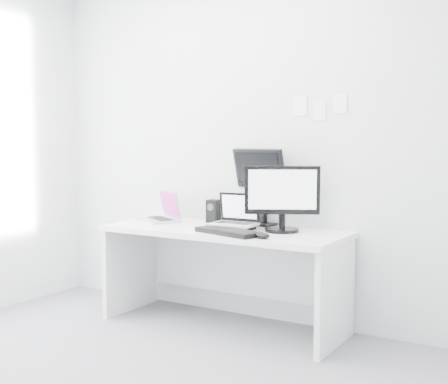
{
  "coord_description": "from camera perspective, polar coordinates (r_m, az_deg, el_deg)",
  "views": [
    {
      "loc": [
        2.26,
        -2.5,
        1.38
      ],
      "look_at": [
        0.02,
        1.23,
        1.0
      ],
      "focal_mm": 48.6,
      "sensor_mm": 36.0,
      "label": 1
    }
  ],
  "objects": [
    {
      "name": "speaker",
      "position": [
        4.74,
        -1.0,
        -1.8
      ],
      "size": [
        0.1,
        0.1,
        0.18
      ],
      "primitive_type": "cube",
      "rotation": [
        0.0,
        0.0,
        0.13
      ],
      "color": "black",
      "rests_on": "desk"
    },
    {
      "name": "wall_note_1",
      "position": [
        4.42,
        8.99,
        7.53
      ],
      "size": [
        0.09,
        0.0,
        0.13
      ],
      "primitive_type": "cube",
      "color": "white",
      "rests_on": "back_wall"
    },
    {
      "name": "wall_note_2",
      "position": [
        4.37,
        10.84,
        8.19
      ],
      "size": [
        0.1,
        0.0,
        0.14
      ],
      "primitive_type": "cube",
      "color": "white",
      "rests_on": "back_wall"
    },
    {
      "name": "samsung_monitor",
      "position": [
        4.26,
        5.49,
        -0.53
      ],
      "size": [
        0.58,
        0.46,
        0.48
      ],
      "primitive_type": "cube",
      "rotation": [
        0.0,
        0.0,
        0.48
      ],
      "color": "black",
      "rests_on": "desk"
    },
    {
      "name": "rear_monitor",
      "position": [
        4.58,
        3.48,
        0.58
      ],
      "size": [
        0.46,
        0.23,
        0.6
      ],
      "primitive_type": "cube",
      "rotation": [
        0.0,
        0.0,
        -0.16
      ],
      "color": "black",
      "rests_on": "desk"
    },
    {
      "name": "dell_laptop",
      "position": [
        4.37,
        0.86,
        -1.8
      ],
      "size": [
        0.33,
        0.26,
        0.27
      ],
      "primitive_type": "cube",
      "rotation": [
        0.0,
        0.0,
        0.04
      ],
      "color": "#BABDC2",
      "rests_on": "desk"
    },
    {
      "name": "macbook",
      "position": [
        4.82,
        -6.18,
        -1.24
      ],
      "size": [
        0.43,
        0.4,
        0.26
      ],
      "primitive_type": "cube",
      "rotation": [
        0.0,
        0.0,
        -0.53
      ],
      "color": "#BDBDC1",
      "rests_on": "desk"
    },
    {
      "name": "back_wall",
      "position": [
        4.68,
        2.13,
        4.62
      ],
      "size": [
        3.6,
        0.0,
        3.6
      ],
      "primitive_type": "plane",
      "rotation": [
        1.57,
        0.0,
        0.0
      ],
      "color": "silver",
      "rests_on": "ground"
    },
    {
      "name": "mouse",
      "position": [
        3.99,
        3.63,
        -4.1
      ],
      "size": [
        0.14,
        0.12,
        0.04
      ],
      "primitive_type": "ellipsoid",
      "rotation": [
        0.0,
        0.0,
        -0.4
      ],
      "color": "black",
      "rests_on": "desk"
    },
    {
      "name": "wall_note_0",
      "position": [
        4.48,
        7.2,
        8.02
      ],
      "size": [
        0.1,
        0.0,
        0.14
      ],
      "primitive_type": "cube",
      "color": "white",
      "rests_on": "back_wall"
    },
    {
      "name": "keyboard",
      "position": [
        4.16,
        0.37,
        -3.76
      ],
      "size": [
        0.52,
        0.3,
        0.03
      ],
      "primitive_type": "cube",
      "rotation": [
        0.0,
        0.0,
        -0.27
      ],
      "color": "black",
      "rests_on": "desk"
    },
    {
      "name": "desk",
      "position": [
        4.49,
        -0.09,
        -8.06
      ],
      "size": [
        1.8,
        0.7,
        0.73
      ],
      "primitive_type": "cube",
      "color": "white",
      "rests_on": "ground"
    }
  ]
}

